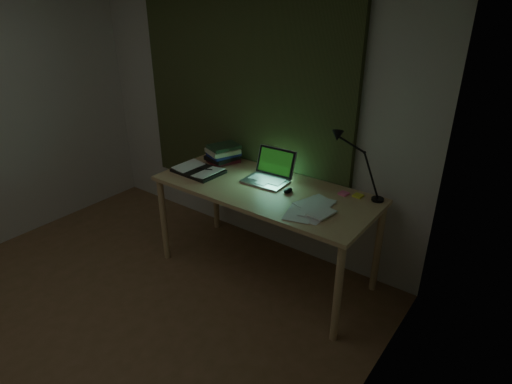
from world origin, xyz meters
TOP-DOWN VIEW (x-y plane):
  - floor at (0.00, 0.00)m, footprint 3.50×4.00m
  - wall_back at (0.00, 2.00)m, footprint 3.50×0.00m
  - wall_right at (1.75, 0.00)m, footprint 0.00×4.00m
  - curtain at (0.00, 1.96)m, footprint 2.20×0.06m
  - desk at (0.57, 1.53)m, footprint 1.78×0.78m
  - laptop at (0.52, 1.61)m, footprint 0.37×0.41m
  - open_textbook at (-0.07, 1.44)m, footprint 0.42×0.30m
  - book_stack at (-0.04, 1.74)m, footprint 0.27×0.30m
  - loose_papers at (1.10, 1.42)m, footprint 0.32×0.34m
  - mouse at (0.77, 1.56)m, footprint 0.06×0.09m
  - sticky_yellow at (1.23, 1.82)m, footprint 0.07×0.07m
  - sticky_pink at (1.13, 1.79)m, footprint 0.08×0.08m
  - desk_lamp at (1.37, 1.84)m, footprint 0.37×0.31m

SIDE VIEW (x-z plane):
  - floor at x=0.00m, z-range 0.00..0.00m
  - desk at x=0.57m, z-range 0.00..0.81m
  - sticky_pink at x=1.13m, z-range 0.81..0.83m
  - sticky_yellow at x=1.23m, z-range 0.81..0.83m
  - loose_papers at x=1.10m, z-range 0.81..0.83m
  - mouse at x=0.77m, z-range 0.81..0.85m
  - open_textbook at x=-0.07m, z-range 0.81..0.85m
  - book_stack at x=-0.04m, z-range 0.81..0.99m
  - laptop at x=0.52m, z-range 0.81..1.06m
  - desk_lamp at x=1.37m, z-range 0.81..1.31m
  - wall_back at x=0.00m, z-range 0.00..2.50m
  - wall_right at x=1.75m, z-range 0.00..2.50m
  - curtain at x=0.00m, z-range 0.45..2.45m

